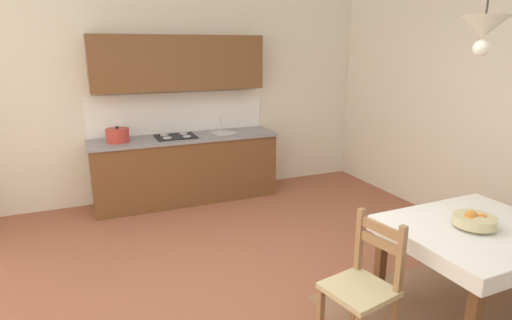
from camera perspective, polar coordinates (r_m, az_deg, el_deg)
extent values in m
cube|color=#99563D|center=(3.68, 1.22, -19.60)|extent=(6.13, 6.45, 0.10)
cube|color=silver|center=(5.87, -11.14, 15.47)|extent=(6.13, 0.12, 4.19)
cube|color=brown|center=(5.74, -9.56, -1.34)|extent=(2.43, 0.60, 0.86)
cube|color=gray|center=(5.62, -9.74, 3.04)|extent=(2.46, 0.63, 0.04)
cube|color=white|center=(5.86, -10.57, 6.43)|extent=(2.43, 0.01, 0.55)
cube|color=brown|center=(5.63, -10.54, 13.00)|extent=(2.23, 0.34, 0.70)
cube|color=black|center=(5.61, -8.73, -5.84)|extent=(2.39, 0.02, 0.09)
cylinder|color=silver|center=(5.77, -4.48, 3.68)|extent=(0.34, 0.34, 0.02)
cylinder|color=silver|center=(5.88, -4.94, 5.03)|extent=(0.02, 0.02, 0.22)
cube|color=black|center=(5.60, -10.99, 3.20)|extent=(0.52, 0.42, 0.01)
cylinder|color=silver|center=(5.47, -12.10, 3.00)|extent=(0.11, 0.11, 0.01)
cylinder|color=silver|center=(5.53, -9.45, 3.25)|extent=(0.11, 0.11, 0.01)
cylinder|color=silver|center=(5.67, -12.50, 3.39)|extent=(0.11, 0.11, 0.01)
cylinder|color=silver|center=(5.72, -9.93, 3.63)|extent=(0.11, 0.11, 0.01)
cylinder|color=#B2382D|center=(5.46, -18.47, 3.14)|extent=(0.28, 0.28, 0.15)
cylinder|color=#B2382D|center=(5.45, -18.54, 4.01)|extent=(0.29, 0.29, 0.02)
sphere|color=black|center=(5.44, -18.56, 4.27)|extent=(0.04, 0.04, 0.04)
cube|color=brown|center=(3.56, 28.29, -8.29)|extent=(1.19, 1.00, 0.02)
cube|color=brown|center=(3.62, 16.75, -13.22)|extent=(0.07, 0.07, 0.73)
cube|color=brown|center=(4.33, 27.53, -9.49)|extent=(0.07, 0.07, 0.73)
cube|color=white|center=(3.56, 28.32, -8.09)|extent=(1.25, 1.07, 0.00)
cube|color=white|center=(3.89, 22.19, -6.43)|extent=(1.23, 0.03, 0.12)
cube|color=white|center=(3.14, 21.10, -11.51)|extent=(0.03, 1.04, 0.12)
cube|color=#D1BC89|center=(3.09, 13.94, -16.90)|extent=(0.49, 0.49, 0.04)
cube|color=#A3754C|center=(3.21, 8.83, -20.11)|extent=(0.05, 0.05, 0.41)
cube|color=#A3754C|center=(3.10, 18.88, -16.45)|extent=(0.05, 0.05, 0.93)
cube|color=#A3754C|center=(3.29, 13.78, -14.04)|extent=(0.05, 0.05, 0.93)
cube|color=#A3754C|center=(3.02, 16.78, -9.01)|extent=(0.08, 0.32, 0.07)
cube|color=#A3754C|center=(3.06, 16.62, -10.81)|extent=(0.08, 0.32, 0.07)
cylinder|color=beige|center=(3.51, 27.74, -8.08)|extent=(0.17, 0.17, 0.02)
cylinder|color=beige|center=(3.49, 27.84, -7.37)|extent=(0.30, 0.30, 0.07)
sphere|color=orange|center=(3.46, 27.20, -7.33)|extent=(0.09, 0.09, 0.09)
sphere|color=orange|center=(3.52, 28.68, -7.19)|extent=(0.08, 0.08, 0.08)
sphere|color=orange|center=(3.50, 27.49, -6.99)|extent=(0.10, 0.10, 0.10)
cone|color=silver|center=(3.28, 28.89, 15.78)|extent=(0.32, 0.32, 0.14)
sphere|color=white|center=(3.27, 28.57, 13.35)|extent=(0.11, 0.11, 0.11)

